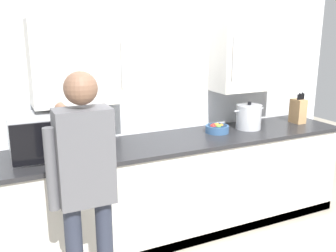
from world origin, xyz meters
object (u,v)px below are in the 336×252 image
(fruit_bowl, at_px, (217,128))
(stock_pot, at_px, (249,117))
(knife_block, at_px, (298,111))
(thermos_flask, at_px, (101,134))
(microwave_oven, at_px, (45,135))
(person_figure, at_px, (85,178))

(fruit_bowl, xyz_separation_m, stock_pot, (0.36, -0.01, 0.08))
(knife_block, bearing_deg, fruit_bowl, 178.08)
(fruit_bowl, distance_m, thermos_flask, 1.14)
(fruit_bowl, distance_m, knife_block, 0.99)
(stock_pot, bearing_deg, microwave_oven, 179.95)
(microwave_oven, height_order, thermos_flask, microwave_oven)
(stock_pot, bearing_deg, fruit_bowl, 178.81)
(microwave_oven, bearing_deg, fruit_bowl, 0.21)
(microwave_oven, height_order, stock_pot, microwave_oven)
(person_figure, bearing_deg, microwave_oven, 99.71)
(microwave_oven, xyz_separation_m, fruit_bowl, (1.57, 0.01, -0.12))
(microwave_oven, relative_size, thermos_flask, 2.39)
(fruit_bowl, relative_size, stock_pot, 0.65)
(knife_block, bearing_deg, stock_pot, 177.65)
(fruit_bowl, xyz_separation_m, person_figure, (-1.45, -0.74, 0.03))
(knife_block, xyz_separation_m, thermos_flask, (-2.12, 0.03, -0.01))
(fruit_bowl, bearing_deg, person_figure, -152.88)
(thermos_flask, distance_m, person_figure, 0.80)
(fruit_bowl, height_order, thermos_flask, thermos_flask)
(person_figure, bearing_deg, stock_pot, 22.08)
(microwave_oven, xyz_separation_m, person_figure, (0.13, -0.74, -0.10))
(knife_block, bearing_deg, microwave_oven, 179.39)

